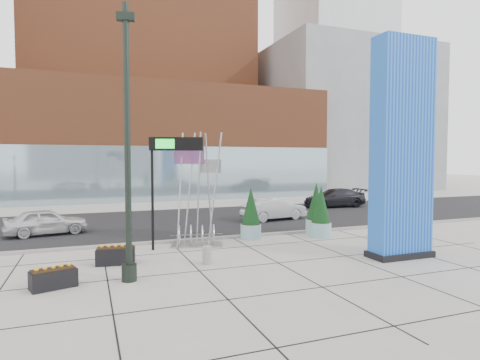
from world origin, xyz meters
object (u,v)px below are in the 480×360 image
object	(u,v)px
public_art_sculpture	(197,216)
overhead_street_sign	(171,153)
car_white_west	(46,222)
concrete_bollard	(207,255)
car_silver_mid	(274,209)
blue_pylon	(402,152)
lamp_post	(128,169)

from	to	relation	value
public_art_sculpture	overhead_street_sign	world-z (taller)	public_art_sculpture
public_art_sculpture	car_white_west	xyz separation A→B (m)	(-6.50, 5.10, -0.66)
overhead_street_sign	concrete_bollard	bearing A→B (deg)	-59.02
car_silver_mid	overhead_street_sign	bearing A→B (deg)	117.43
blue_pylon	public_art_sculpture	world-z (taller)	blue_pylon
overhead_street_sign	car_silver_mid	distance (m)	10.07
blue_pylon	public_art_sculpture	bearing A→B (deg)	144.88
car_white_west	public_art_sculpture	bearing A→B (deg)	-139.38
car_white_west	car_silver_mid	xyz separation A→B (m)	(12.91, 0.40, 0.03)
public_art_sculpture	concrete_bollard	world-z (taller)	public_art_sculpture
overhead_street_sign	blue_pylon	bearing A→B (deg)	-11.99
concrete_bollard	car_silver_mid	size ratio (longest dim) A/B	0.16
car_white_west	car_silver_mid	size ratio (longest dim) A/B	0.93
overhead_street_sign	car_white_west	xyz separation A→B (m)	(-5.34, 5.30, -3.42)
lamp_post	concrete_bollard	xyz separation A→B (m)	(2.86, 1.10, -3.19)
public_art_sculpture	car_white_west	world-z (taller)	public_art_sculpture
public_art_sculpture	car_white_west	distance (m)	8.29
overhead_street_sign	car_silver_mid	bearing A→B (deg)	55.00
car_silver_mid	car_white_west	bearing A→B (deg)	82.22
public_art_sculpture	car_silver_mid	size ratio (longest dim) A/B	1.20
public_art_sculpture	car_silver_mid	distance (m)	8.48
public_art_sculpture	overhead_street_sign	size ratio (longest dim) A/B	1.06
concrete_bollard	car_white_west	bearing A→B (deg)	126.02
lamp_post	car_white_west	distance (m)	10.32
overhead_street_sign	car_silver_mid	size ratio (longest dim) A/B	1.14
lamp_post	public_art_sculpture	xyz separation A→B (m)	(3.32, 4.29, -2.20)
blue_pylon	lamp_post	size ratio (longest dim) A/B	0.99
public_art_sculpture	car_white_west	bearing A→B (deg)	156.86
overhead_street_sign	car_white_west	world-z (taller)	overhead_street_sign
lamp_post	car_white_west	bearing A→B (deg)	108.67
public_art_sculpture	car_white_west	size ratio (longest dim) A/B	1.29
lamp_post	overhead_street_sign	distance (m)	4.67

